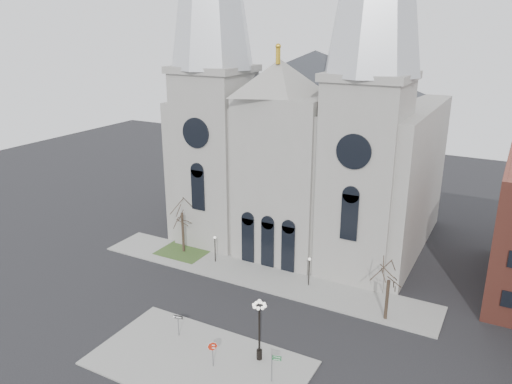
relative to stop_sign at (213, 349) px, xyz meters
The scene contains 13 objects.
ground 6.75m from the stop_sign, 131.82° to the left, with size 160.00×160.00×0.00m, color black.
sidewalk_near 2.21m from the stop_sign, behind, with size 18.00×10.00×0.14m, color gray.
sidewalk_far 16.52m from the stop_sign, 105.30° to the left, with size 40.00×6.00×0.14m, color gray.
grass_patch 22.84m from the stop_sign, 132.31° to the left, with size 6.00×5.00×0.18m, color #344C20.
cathedral 32.61m from the stop_sign, 98.89° to the left, with size 33.00×26.66×54.00m.
tree_left 23.08m from the stop_sign, 132.31° to the left, with size 3.20×3.20×7.50m.
tree_right 17.67m from the stop_sign, 52.38° to the left, with size 3.20×3.20×6.00m.
ped_lamp_left 19.34m from the stop_sign, 122.31° to the left, with size 0.32×0.32×3.26m.
ped_lamp_right 16.44m from the stop_sign, 84.18° to the left, with size 0.32×0.32×3.26m.
stop_sign is the anchor object (origin of this frame).
globe_lamp 4.36m from the stop_sign, 42.22° to the left, with size 1.51×1.51×5.70m.
one_way_sign 5.56m from the stop_sign, 157.10° to the left, with size 0.93×0.24×2.16m.
street_name_sign 5.21m from the stop_sign, ahead, with size 0.79×0.27×2.52m.
Camera 1 is at (23.87, -33.52, 26.81)m, focal length 35.00 mm.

